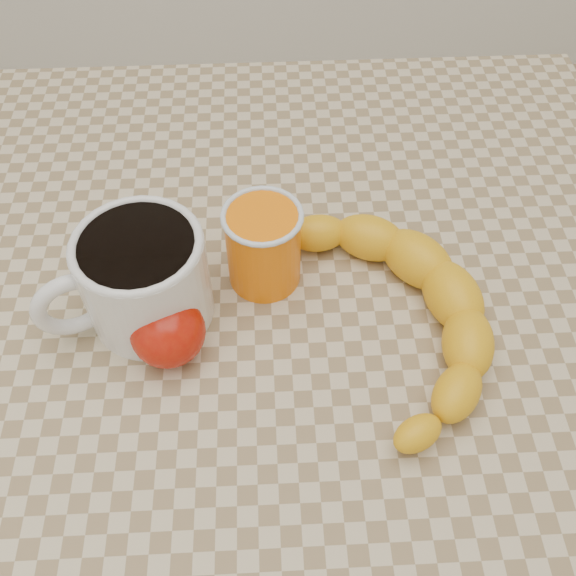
{
  "coord_description": "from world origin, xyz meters",
  "views": [
    {
      "loc": [
        -0.02,
        -0.37,
        1.25
      ],
      "look_at": [
        0.0,
        0.0,
        0.77
      ],
      "focal_mm": 40.0,
      "sensor_mm": 36.0,
      "label": 1
    }
  ],
  "objects_px": {
    "coffee_mug": "(141,276)",
    "banana": "(384,309)",
    "table": "(288,348)",
    "orange_juice_glass": "(263,245)",
    "apple": "(168,332)"
  },
  "relations": [
    {
      "from": "coffee_mug",
      "to": "banana",
      "type": "bearing_deg",
      "value": -7.03
    },
    {
      "from": "table",
      "to": "coffee_mug",
      "type": "bearing_deg",
      "value": -177.44
    },
    {
      "from": "orange_juice_glass",
      "to": "apple",
      "type": "distance_m",
      "value": 0.12
    },
    {
      "from": "table",
      "to": "orange_juice_glass",
      "type": "relative_size",
      "value": 9.14
    },
    {
      "from": "apple",
      "to": "coffee_mug",
      "type": "bearing_deg",
      "value": 117.51
    },
    {
      "from": "orange_juice_glass",
      "to": "banana",
      "type": "relative_size",
      "value": 0.24
    },
    {
      "from": "orange_juice_glass",
      "to": "coffee_mug",
      "type": "bearing_deg",
      "value": -160.82
    },
    {
      "from": "apple",
      "to": "banana",
      "type": "height_order",
      "value": "apple"
    },
    {
      "from": "coffee_mug",
      "to": "banana",
      "type": "distance_m",
      "value": 0.22
    },
    {
      "from": "coffee_mug",
      "to": "apple",
      "type": "bearing_deg",
      "value": -62.49
    },
    {
      "from": "table",
      "to": "apple",
      "type": "relative_size",
      "value": 9.76
    },
    {
      "from": "apple",
      "to": "banana",
      "type": "relative_size",
      "value": 0.22
    },
    {
      "from": "coffee_mug",
      "to": "table",
      "type": "bearing_deg",
      "value": 2.56
    },
    {
      "from": "table",
      "to": "coffee_mug",
      "type": "xyz_separation_m",
      "value": [
        -0.13,
        -0.01,
        0.14
      ]
    },
    {
      "from": "table",
      "to": "apple",
      "type": "xyz_separation_m",
      "value": [
        -0.11,
        -0.05,
        0.12
      ]
    }
  ]
}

